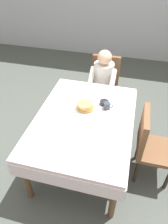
% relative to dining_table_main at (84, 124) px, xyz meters
% --- Properties ---
extents(ground_plane, '(14.00, 14.00, 0.00)m').
position_rel_dining_table_main_xyz_m(ground_plane, '(0.00, 0.00, -0.65)').
color(ground_plane, '#474C47').
extents(dining_table_main, '(1.12, 1.52, 0.74)m').
position_rel_dining_table_main_xyz_m(dining_table_main, '(0.00, 0.00, 0.00)').
color(dining_table_main, silver).
rests_on(dining_table_main, ground).
extents(chair_diner, '(0.44, 0.45, 0.93)m').
position_rel_dining_table_main_xyz_m(chair_diner, '(0.04, 1.17, -0.12)').
color(chair_diner, brown).
rests_on(chair_diner, ground).
extents(diner_person, '(0.40, 0.43, 1.12)m').
position_rel_dining_table_main_xyz_m(diner_person, '(0.04, 1.01, 0.02)').
color(diner_person, silver).
rests_on(diner_person, ground).
extents(chair_right_side, '(0.45, 0.44, 0.93)m').
position_rel_dining_table_main_xyz_m(chair_right_side, '(0.77, 0.00, -0.12)').
color(chair_right_side, brown).
rests_on(chair_right_side, ground).
extents(plate_breakfast, '(0.28, 0.28, 0.02)m').
position_rel_dining_table_main_xyz_m(plate_breakfast, '(-0.02, 0.15, 0.10)').
color(plate_breakfast, white).
rests_on(plate_breakfast, dining_table_main).
extents(breakfast_stack, '(0.21, 0.20, 0.10)m').
position_rel_dining_table_main_xyz_m(breakfast_stack, '(-0.02, 0.15, 0.15)').
color(breakfast_stack, tan).
rests_on(breakfast_stack, plate_breakfast).
extents(cup_coffee, '(0.11, 0.08, 0.08)m').
position_rel_dining_table_main_xyz_m(cup_coffee, '(0.23, 0.23, 0.13)').
color(cup_coffee, '#333D4C').
rests_on(cup_coffee, dining_table_main).
extents(bowl_butter, '(0.11, 0.11, 0.04)m').
position_rel_dining_table_main_xyz_m(bowl_butter, '(0.18, 0.31, 0.11)').
color(bowl_butter, black).
rests_on(bowl_butter, dining_table_main).
extents(syrup_pitcher, '(0.08, 0.08, 0.07)m').
position_rel_dining_table_main_xyz_m(syrup_pitcher, '(-0.26, 0.30, 0.13)').
color(syrup_pitcher, silver).
rests_on(syrup_pitcher, dining_table_main).
extents(fork_left_of_plate, '(0.03, 0.18, 0.00)m').
position_rel_dining_table_main_xyz_m(fork_left_of_plate, '(-0.21, 0.13, 0.09)').
color(fork_left_of_plate, silver).
rests_on(fork_left_of_plate, dining_table_main).
extents(knife_right_of_plate, '(0.03, 0.20, 0.00)m').
position_rel_dining_table_main_xyz_m(knife_right_of_plate, '(0.17, 0.13, 0.09)').
color(knife_right_of_plate, silver).
rests_on(knife_right_of_plate, dining_table_main).
extents(spoon_near_edge, '(0.15, 0.05, 0.00)m').
position_rel_dining_table_main_xyz_m(spoon_near_edge, '(0.02, -0.20, 0.09)').
color(spoon_near_edge, silver).
rests_on(spoon_near_edge, dining_table_main).
extents(napkin_folded, '(0.18, 0.13, 0.01)m').
position_rel_dining_table_main_xyz_m(napkin_folded, '(-0.33, 0.03, 0.09)').
color(napkin_folded, white).
rests_on(napkin_folded, dining_table_main).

